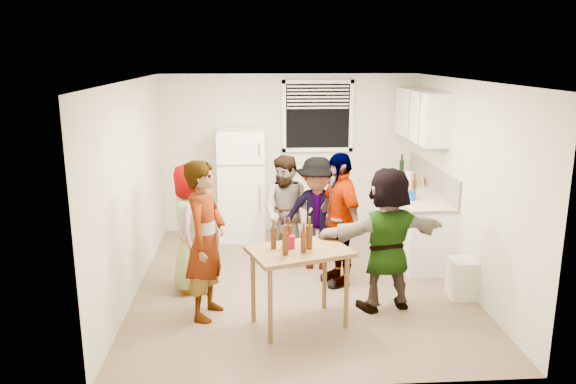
{
  "coord_description": "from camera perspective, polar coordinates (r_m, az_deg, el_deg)",
  "views": [
    {
      "loc": [
        -0.58,
        -6.53,
        2.8
      ],
      "look_at": [
        -0.15,
        0.13,
        1.15
      ],
      "focal_mm": 35.0,
      "sensor_mm": 36.0,
      "label": 1
    }
  ],
  "objects": [
    {
      "name": "room",
      "position": [
        7.13,
        1.29,
        -9.25
      ],
      "size": [
        4.0,
        4.5,
        2.5
      ],
      "primitive_type": null,
      "color": "beige",
      "rests_on": "ground"
    },
    {
      "name": "refrigerator",
      "position": [
        8.63,
        -4.73,
        0.78
      ],
      "size": [
        0.7,
        0.7,
        1.7
      ],
      "primitive_type": "cube",
      "color": "white",
      "rests_on": "ground"
    },
    {
      "name": "trash_bin",
      "position": [
        6.96,
        17.35,
        -8.28
      ],
      "size": [
        0.33,
        0.33,
        0.47
      ],
      "primitive_type": "cube",
      "rotation": [
        0.0,
        0.0,
        -0.02
      ],
      "color": "beige",
      "rests_on": "ground"
    },
    {
      "name": "guest_back_left",
      "position": [
        7.74,
        -0.03,
        -7.32
      ],
      "size": [
        1.28,
        1.67,
        0.57
      ],
      "primitive_type": "imported",
      "rotation": [
        0.0,
        0.0,
        -0.42
      ],
      "color": "brown",
      "rests_on": "ground"
    },
    {
      "name": "backsplash",
      "position": [
        8.28,
        14.45,
        1.45
      ],
      "size": [
        0.03,
        2.2,
        0.36
      ],
      "primitive_type": "cube",
      "color": "#B3AFA3",
      "rests_on": "countertop"
    },
    {
      "name": "kettle",
      "position": [
        8.41,
        11.78,
        0.53
      ],
      "size": [
        0.3,
        0.26,
        0.22
      ],
      "primitive_type": null,
      "rotation": [
        0.0,
        0.0,
        0.18
      ],
      "color": "silver",
      "rests_on": "countertop"
    },
    {
      "name": "window",
      "position": [
        8.85,
        3.04,
        7.7
      ],
      "size": [
        1.12,
        0.1,
        1.06
      ],
      "primitive_type": null,
      "color": "white",
      "rests_on": "room"
    },
    {
      "name": "beer_bottle_table",
      "position": [
        5.82,
        2.16,
        -5.77
      ],
      "size": [
        0.07,
        0.07,
        0.25
      ],
      "primitive_type": "cylinder",
      "color": "#47230C",
      "rests_on": "serving_table"
    },
    {
      "name": "beer_bottle_counter",
      "position": [
        7.8,
        12.65,
        -0.55
      ],
      "size": [
        0.06,
        0.06,
        0.24
      ],
      "primitive_type": "cylinder",
      "color": "#47230C",
      "rests_on": "countertop"
    },
    {
      "name": "serving_table",
      "position": [
        6.13,
        1.13,
        -13.28
      ],
      "size": [
        1.16,
        0.95,
        0.84
      ],
      "primitive_type": null,
      "rotation": [
        0.0,
        0.0,
        0.33
      ],
      "color": "brown",
      "rests_on": "ground"
    },
    {
      "name": "blue_cup",
      "position": [
        7.66,
        12.47,
        -0.81
      ],
      "size": [
        0.1,
        0.1,
        0.13
      ],
      "primitive_type": "cylinder",
      "color": "#0D48BC",
      "rests_on": "countertop"
    },
    {
      "name": "picture_frame",
      "position": [
        8.55,
        13.41,
        1.16
      ],
      "size": [
        0.02,
        0.18,
        0.15
      ],
      "primitive_type": "cube",
      "color": "gold",
      "rests_on": "countertop"
    },
    {
      "name": "guest_grey",
      "position": [
        7.08,
        -9.45,
        -9.62
      ],
      "size": [
        1.66,
        0.97,
        0.5
      ],
      "primitive_type": "imported",
      "rotation": [
        0.0,
        0.0,
        1.44
      ],
      "color": "gray",
      "rests_on": "ground"
    },
    {
      "name": "counter_lower",
      "position": [
        8.35,
        12.32,
        -2.93
      ],
      "size": [
        0.6,
        2.2,
        0.86
      ],
      "primitive_type": "cube",
      "color": "white",
      "rests_on": "ground"
    },
    {
      "name": "wine_bottle",
      "position": [
        8.99,
        11.41,
        1.41
      ],
      "size": [
        0.07,
        0.07,
        0.28
      ],
      "primitive_type": "cylinder",
      "color": "black",
      "rests_on": "countertop"
    },
    {
      "name": "red_cup",
      "position": [
        5.84,
        0.23,
        -5.68
      ],
      "size": [
        0.1,
        0.1,
        0.13
      ],
      "primitive_type": "cylinder",
      "color": "#B10830",
      "rests_on": "serving_table"
    },
    {
      "name": "guest_stripe",
      "position": [
        6.39,
        -8.08,
        -12.25
      ],
      "size": [
        1.84,
        1.12,
        0.41
      ],
      "primitive_type": "imported",
      "rotation": [
        0.0,
        0.0,
        1.27
      ],
      "color": "#141933",
      "rests_on": "ground"
    },
    {
      "name": "guest_black",
      "position": [
        7.18,
        5.08,
        -9.12
      ],
      "size": [
        1.86,
        1.4,
        0.41
      ],
      "primitive_type": "imported",
      "rotation": [
        0.0,
        0.0,
        -1.29
      ],
      "color": "black",
      "rests_on": "ground"
    },
    {
      "name": "guest_orange",
      "position": [
        6.6,
        9.73,
        -11.43
      ],
      "size": [
        1.83,
        1.92,
        0.48
      ],
      "primitive_type": "imported",
      "rotation": [
        0.0,
        0.0,
        3.36
      ],
      "color": "#C07944",
      "rests_on": "ground"
    },
    {
      "name": "countertop",
      "position": [
        8.24,
        12.48,
        0.07
      ],
      "size": [
        0.64,
        2.22,
        0.04
      ],
      "primitive_type": "cube",
      "color": "beige",
      "rests_on": "counter_lower"
    },
    {
      "name": "paper_towel",
      "position": [
        8.36,
        12.1,
        0.43
      ],
      "size": [
        0.11,
        0.11,
        0.24
      ],
      "primitive_type": "cylinder",
      "color": "white",
      "rests_on": "countertop"
    },
    {
      "name": "guest_back_right",
      "position": [
        7.64,
        2.9,
        -7.63
      ],
      "size": [
        1.25,
        1.67,
        0.56
      ],
      "primitive_type": "imported",
      "rotation": [
        0.0,
        0.0,
        -0.2
      ],
      "color": "#46464C",
      "rests_on": "ground"
    },
    {
      "name": "upper_cabinets",
      "position": [
        8.28,
        13.36,
        7.62
      ],
      "size": [
        0.34,
        1.6,
        0.7
      ],
      "primitive_type": "cube",
      "color": "white",
      "rests_on": "room"
    }
  ]
}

